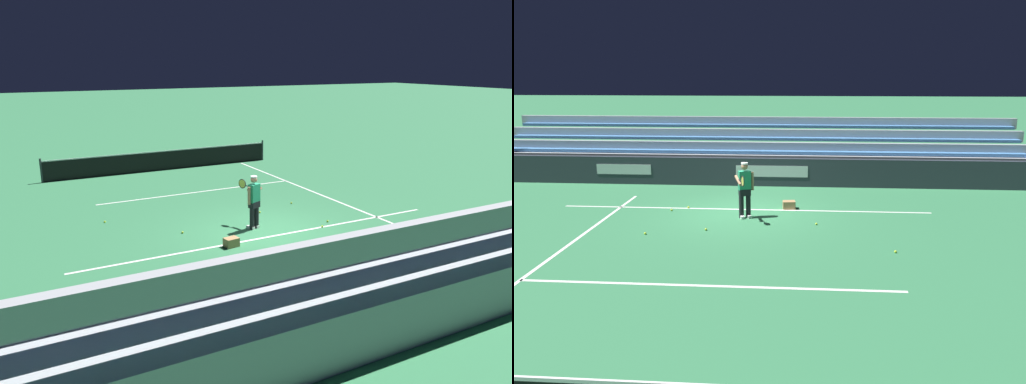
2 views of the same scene
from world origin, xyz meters
TOP-DOWN VIEW (x-y plane):
  - ground_plane at (0.00, 0.00)m, footprint 160.00×160.00m
  - court_baseline_white at (0.00, -0.50)m, footprint 12.00×0.10m
  - court_sideline_white at (4.11, 4.00)m, footprint 0.10×12.00m
  - court_service_line_white at (0.00, 5.50)m, footprint 8.22×0.10m
  - back_wall_sponsor_board at (0.01, -4.03)m, footprint 22.92×0.25m
  - bleacher_stand at (0.00, -5.86)m, footprint 21.78×2.40m
  - tennis_player at (-0.15, 0.43)m, footprint 0.58×1.07m
  - ball_box_cardboard at (-1.47, -0.69)m, footprint 0.44×0.35m
  - tennis_ball_midcourt at (-4.24, 3.23)m, footprint 0.07×0.07m
  - tennis_ball_by_box at (2.31, -0.15)m, footprint 0.07×0.07m
  - tennis_ball_far_left at (2.40, 2.26)m, footprint 0.07×0.07m
  - tennis_ball_on_baseline at (-2.33, 1.03)m, footprint 0.07×0.07m
  - tennis_ball_toward_net at (1.84, -0.52)m, footprint 0.07×0.07m
  - tennis_ball_near_player at (0.80, 1.79)m, footprint 0.07×0.07m
  - tennis_net at (0.00, 10.22)m, footprint 11.09×0.09m

SIDE VIEW (x-z plane):
  - ground_plane at x=0.00m, z-range 0.00..0.00m
  - court_baseline_white at x=0.00m, z-range 0.00..0.01m
  - court_sideline_white at x=4.11m, z-range 0.00..0.01m
  - court_service_line_white at x=0.00m, z-range 0.00..0.01m
  - tennis_ball_midcourt at x=-4.24m, z-range 0.00..0.07m
  - tennis_ball_by_box at x=2.31m, z-range 0.00..0.07m
  - tennis_ball_far_left at x=2.40m, z-range 0.00..0.07m
  - tennis_ball_on_baseline at x=-2.33m, z-range 0.00..0.07m
  - tennis_ball_toward_net at x=1.84m, z-range 0.00..0.07m
  - tennis_ball_near_player at x=0.80m, z-range 0.00..0.07m
  - ball_box_cardboard at x=-1.47m, z-range 0.00..0.26m
  - tennis_net at x=0.00m, z-range -0.04..1.03m
  - back_wall_sponsor_board at x=0.01m, z-range 0.00..1.10m
  - bleacher_stand at x=0.00m, z-range -0.75..2.20m
  - tennis_player at x=-0.15m, z-range 0.04..1.75m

